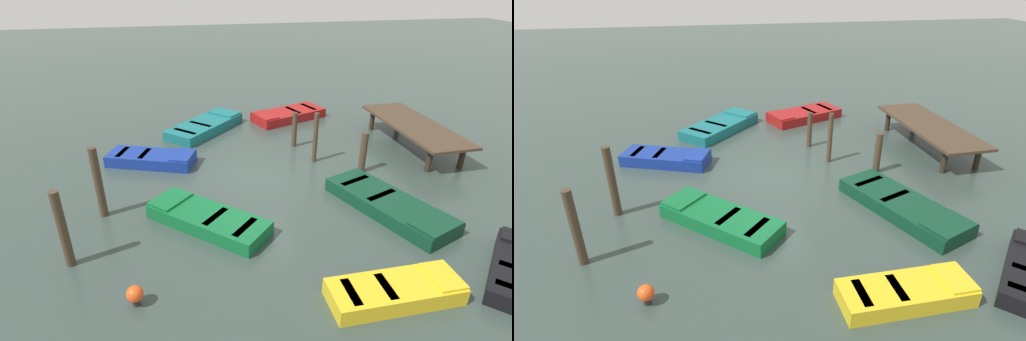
% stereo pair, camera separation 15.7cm
% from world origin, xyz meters
% --- Properties ---
extents(ground_plane, '(80.00, 80.00, 0.00)m').
position_xyz_m(ground_plane, '(0.00, 0.00, 0.00)').
color(ground_plane, '#33423D').
extents(dock_segment, '(5.23, 2.00, 0.95)m').
position_xyz_m(dock_segment, '(-1.55, 6.54, 0.84)').
color(dock_segment, '#423323').
rests_on(dock_segment, ground_plane).
extents(rowboat_green, '(3.25, 3.36, 0.46)m').
position_xyz_m(rowboat_green, '(2.35, -1.83, 0.22)').
color(rowboat_green, '#0F602D').
rests_on(rowboat_green, ground_plane).
extents(rowboat_teal, '(3.63, 3.56, 0.46)m').
position_xyz_m(rowboat_teal, '(-4.88, -1.27, 0.22)').
color(rowboat_teal, '#14666B').
rests_on(rowboat_teal, ground_plane).
extents(rowboat_red, '(2.50, 3.61, 0.46)m').
position_xyz_m(rowboat_red, '(-5.59, 2.61, 0.22)').
color(rowboat_red, maroon).
rests_on(rowboat_red, ground_plane).
extents(rowboat_dark_green, '(4.12, 2.73, 0.46)m').
position_xyz_m(rowboat_dark_green, '(2.65, 3.40, 0.22)').
color(rowboat_dark_green, '#0C3823').
rests_on(rowboat_dark_green, ground_plane).
extents(rowboat_blue, '(2.13, 3.27, 0.46)m').
position_xyz_m(rowboat_blue, '(-1.93, -3.43, 0.22)').
color(rowboat_blue, navy).
rests_on(rowboat_blue, ground_plane).
extents(rowboat_yellow, '(1.05, 2.86, 0.46)m').
position_xyz_m(rowboat_yellow, '(5.88, 1.85, 0.22)').
color(rowboat_yellow, gold).
rests_on(rowboat_yellow, ground_plane).
extents(mooring_piling_mid_left, '(0.22, 0.22, 2.01)m').
position_xyz_m(mooring_piling_mid_left, '(3.35, -5.17, 1.00)').
color(mooring_piling_mid_left, '#423323').
rests_on(mooring_piling_mid_left, ground_plane).
extents(mooring_piling_center, '(0.23, 0.23, 2.10)m').
position_xyz_m(mooring_piling_center, '(1.25, -4.68, 1.05)').
color(mooring_piling_center, '#423323').
rests_on(mooring_piling_center, ground_plane).
extents(mooring_piling_near_right, '(0.17, 0.17, 1.84)m').
position_xyz_m(mooring_piling_near_right, '(-1.01, 2.35, 0.92)').
color(mooring_piling_near_right, '#423323').
rests_on(mooring_piling_near_right, ground_plane).
extents(mooring_piling_near_left, '(0.23, 0.23, 1.44)m').
position_xyz_m(mooring_piling_near_left, '(0.11, 3.69, 0.72)').
color(mooring_piling_near_left, '#423323').
rests_on(mooring_piling_near_left, ground_plane).
extents(mooring_piling_far_right, '(0.19, 0.19, 1.39)m').
position_xyz_m(mooring_piling_far_right, '(-2.49, 2.02, 0.70)').
color(mooring_piling_far_right, '#423323').
rests_on(mooring_piling_far_right, ground_plane).
extents(marker_buoy, '(0.36, 0.36, 0.48)m').
position_xyz_m(marker_buoy, '(4.99, -3.56, 0.29)').
color(marker_buoy, '#262626').
rests_on(marker_buoy, ground_plane).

